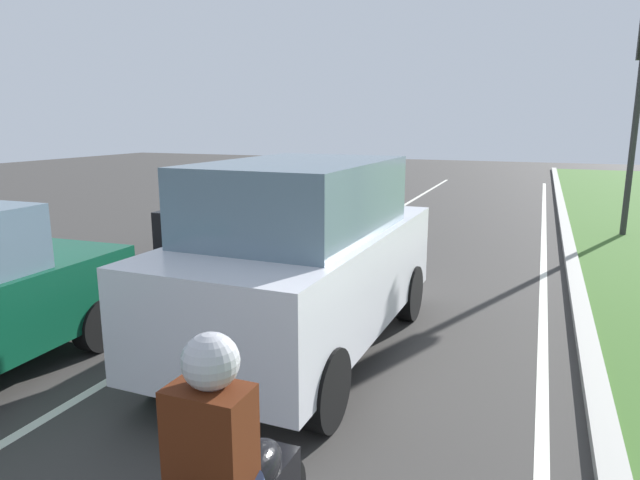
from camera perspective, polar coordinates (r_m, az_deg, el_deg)
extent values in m
plane|color=#383533|center=(11.55, 3.89, -1.49)|extent=(60.00, 60.00, 0.00)
cube|color=silver|center=(11.77, 0.65, -1.18)|extent=(0.12, 32.00, 0.01)
cube|color=silver|center=(11.03, 22.01, -2.99)|extent=(0.12, 32.00, 0.01)
cube|color=#9E9B93|center=(11.04, 24.62, -2.90)|extent=(0.24, 48.00, 0.12)
cube|color=silver|center=(6.53, -1.43, -3.68)|extent=(1.99, 4.54, 1.10)
cube|color=slate|center=(6.20, -2.05, 4.45)|extent=(1.75, 2.73, 0.80)
cylinder|color=black|center=(8.37, -2.57, -4.05)|extent=(0.24, 0.76, 0.76)
cylinder|color=black|center=(7.81, 9.15, -5.39)|extent=(0.24, 0.76, 0.76)
cylinder|color=black|center=(5.92, -15.64, -11.52)|extent=(0.24, 0.76, 0.76)
cylinder|color=black|center=(5.09, 0.57, -15.06)|extent=(0.24, 0.76, 0.76)
cylinder|color=black|center=(7.23, -21.95, -8.09)|extent=(0.24, 0.65, 0.64)
cube|color=black|center=(11.60, -8.15, 2.01)|extent=(1.74, 3.74, 0.80)
cube|color=slate|center=(11.27, -8.86, 5.50)|extent=(1.53, 1.94, 0.68)
cylinder|color=black|center=(13.11, -8.42, 1.38)|extent=(0.24, 0.61, 0.60)
cylinder|color=black|center=(12.47, -2.31, 0.96)|extent=(0.24, 0.61, 0.60)
cylinder|color=black|center=(11.01, -14.64, -0.92)|extent=(0.24, 0.61, 0.60)
cylinder|color=black|center=(10.24, -7.67, -1.60)|extent=(0.24, 0.61, 0.60)
ellipsoid|color=black|center=(3.38, -6.97, -22.28)|extent=(0.28, 0.50, 0.24)
cube|color=#4C1E0C|center=(2.89, -11.18, -20.01)|extent=(0.40, 0.26, 0.60)
sphere|color=#B2B2B7|center=(2.71, -11.20, -12.16)|extent=(0.28, 0.28, 0.28)
cylinder|color=#2D2D2D|center=(14.90, 29.68, 10.20)|extent=(0.14, 0.14, 5.24)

